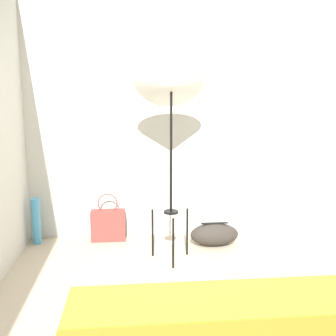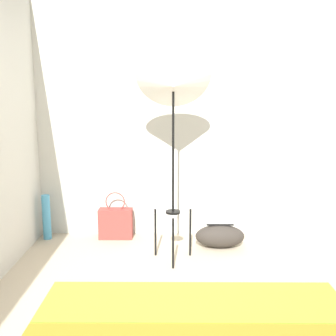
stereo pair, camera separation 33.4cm
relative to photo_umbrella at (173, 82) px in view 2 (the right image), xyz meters
name	(u,v)px [view 2 (the right image)]	position (x,y,z in m)	size (l,w,h in m)	color
wall_back	(167,116)	(-0.06, 0.72, -0.33)	(8.00, 0.05, 2.60)	beige
photo_umbrella	(173,82)	(0.00, 0.00, 0.00)	(0.68, 0.55, 1.99)	black
tote_bag	(116,223)	(-0.61, 0.56, -1.46)	(0.36, 0.15, 0.51)	brown
duffel_bag	(220,236)	(0.48, 0.30, -1.51)	(0.49, 0.23, 0.24)	#332D28
paper_roll	(47,217)	(-1.34, 0.53, -1.39)	(0.09, 0.09, 0.48)	#4CA3D1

